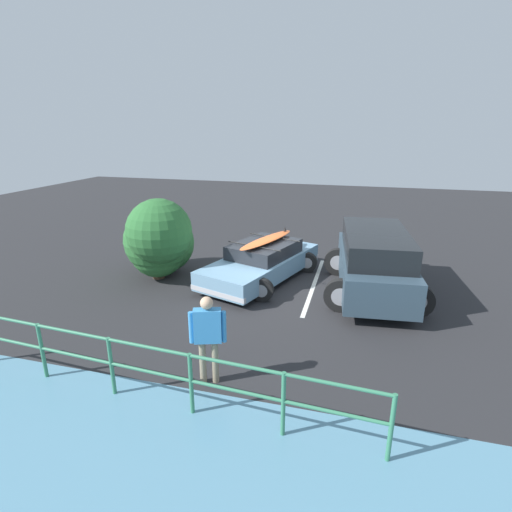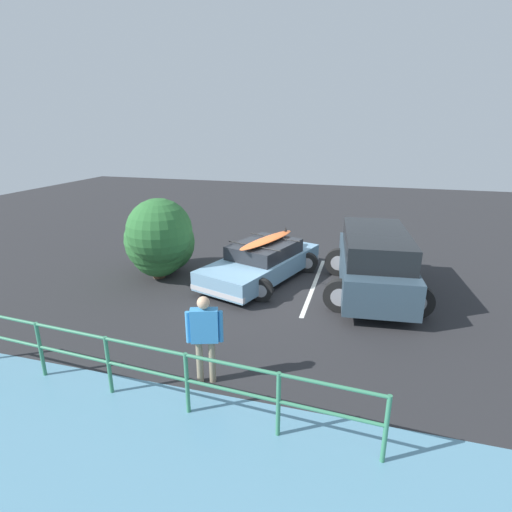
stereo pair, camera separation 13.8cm
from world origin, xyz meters
The scene contains 7 objects.
ground_plane centered at (0.00, 0.00, -0.01)m, with size 44.00×44.00×0.02m, color #28282B.
parking_stripe centered at (-1.27, -0.39, 0.00)m, with size 4.64×0.12×0.00m, color silver.
sedan_car centered at (0.39, -0.44, 0.57)m, with size 3.25×4.82×1.43m.
suv_car centered at (-2.94, -0.18, 0.96)m, with size 2.99×4.80×1.84m.
person_bystander centered at (0.01, 4.99, 1.05)m, with size 0.65×0.34×1.74m.
railing_fence centered at (0.75, 5.81, 0.74)m, with size 7.90×0.56×1.13m.
bush_near_left centered at (3.49, 0.30, 1.24)m, with size 2.61×2.87×2.62m.
Camera 1 is at (-2.53, 10.96, 4.61)m, focal length 28.00 mm.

